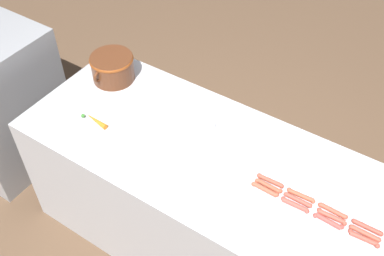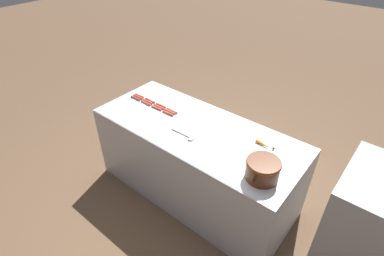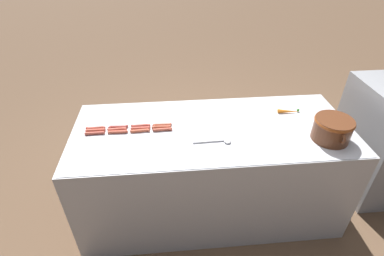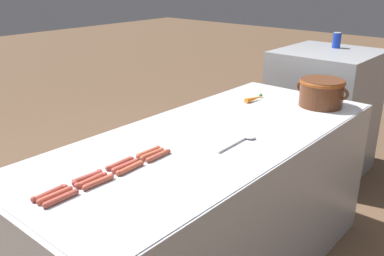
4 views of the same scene
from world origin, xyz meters
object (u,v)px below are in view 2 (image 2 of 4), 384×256
Objects in this scene: hot_dog_3 at (172,111)px; hot_dog_5 at (148,101)px; carrot at (265,145)px; hot_dog_6 at (159,107)px; hot_dog_9 at (146,103)px; back_cabinet at (380,236)px; bean_pot at (263,169)px; hot_dog_0 at (139,96)px; hot_dog_2 at (161,105)px; hot_dog_7 at (170,112)px; serving_spoon at (188,137)px; hot_dog_1 at (150,100)px; hot_dog_4 at (138,97)px; hot_dog_11 at (168,113)px; hot_dog_10 at (157,108)px; hot_dog_8 at (136,98)px.

hot_dog_3 is 0.33m from hot_dog_5.
carrot is at bearing 95.11° from hot_dog_5.
hot_dog_9 is at bearing -78.90° from hot_dog_6.
bean_pot is (0.35, -0.88, 0.44)m from back_cabinet.
hot_dog_0 is 0.16m from hot_dog_5.
hot_dog_2 is 0.81× the size of carrot.
hot_dog_7 is (0.03, -0.01, 0.00)m from hot_dog_3.
hot_dog_9 reaches higher than serving_spoon.
hot_dog_4 is at bearing -79.64° from hot_dog_1.
hot_dog_0 is at bearing -97.15° from hot_dog_11.
hot_dog_3 is 0.17m from hot_dog_10.
hot_dog_7 is 0.32m from hot_dog_9.
hot_dog_1 and hot_dog_6 have the same top height.
hot_dog_3 and hot_dog_9 have the same top height.
hot_dog_4 and hot_dog_11 have the same top height.
hot_dog_5 is at bearing -90.57° from hot_dog_6.
hot_dog_0 is 0.93m from serving_spoon.
hot_dog_2 is 0.07m from hot_dog_10.
hot_dog_8 is 0.81× the size of carrot.
hot_dog_0 reaches higher than serving_spoon.
hot_dog_3 is (0.00, 0.49, 0.00)m from hot_dog_0.
hot_dog_8 is (0.06, -0.33, 0.00)m from hot_dog_2.
serving_spoon is at bearing 72.12° from hot_dog_1.
hot_dog_5 is 1.00× the size of hot_dog_10.
hot_dog_3 and hot_dog_6 have the same top height.
carrot is at bearing 95.71° from hot_dog_8.
hot_dog_5 and hot_dog_6 have the same top height.
bean_pot reaches higher than hot_dog_7.
hot_dog_3 is 0.47m from serving_spoon.
hot_dog_4 is 1.51m from carrot.
hot_dog_1 is 1.00× the size of hot_dog_10.
bean_pot reaches higher than hot_dog_2.
hot_dog_10 is (0.03, 0.17, 0.00)m from hot_dog_5.
hot_dog_4 is 1.00× the size of hot_dog_10.
hot_dog_7 is at bearing -83.26° from carrot.
hot_dog_6 is at bearing -100.01° from bean_pot.
hot_dog_7 is at bearing -86.90° from back_cabinet.
hot_dog_1 and hot_dog_2 have the same top height.
bean_pot is (0.27, 1.34, 0.08)m from hot_dog_2.
back_cabinet is 5.72× the size of carrot.
hot_dog_0 is 0.18m from hot_dog_9.
hot_dog_6 is 1.00× the size of hot_dog_11.
hot_dog_8 is at bearing -79.21° from hot_dog_2.
hot_dog_3 and hot_dog_8 have the same top height.
serving_spoon is (0.17, 0.41, -0.00)m from hot_dog_11.
hot_dog_11 is (-0.00, 0.16, 0.00)m from hot_dog_10.
hot_dog_2 is at bearing 95.24° from hot_dog_4.
back_cabinet is 7.09× the size of hot_dog_2.
carrot is (-0.12, 1.02, 0.00)m from hot_dog_7.
hot_dog_10 is 0.16m from hot_dog_11.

